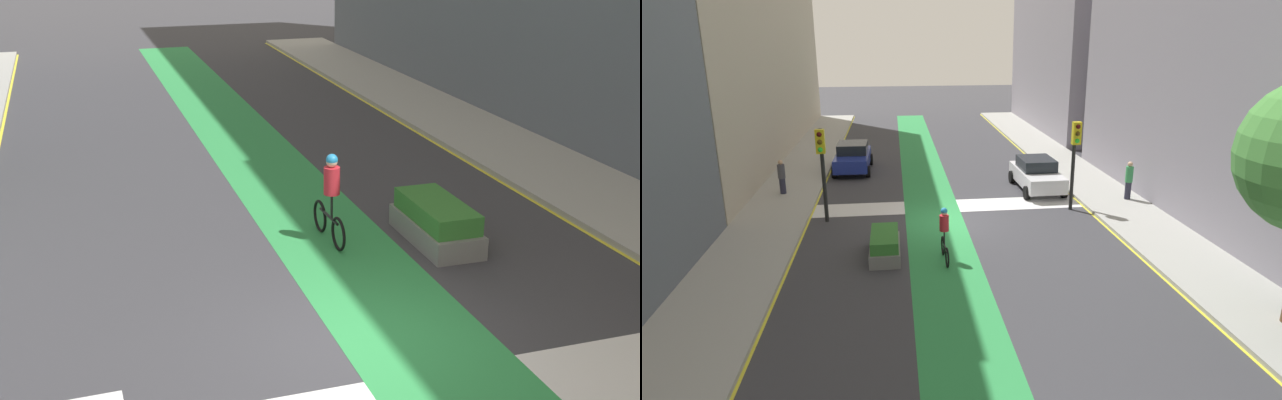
{
  "view_description": "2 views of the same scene",
  "coord_description": "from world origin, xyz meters",
  "views": [
    {
      "loc": [
        -3.98,
        -10.25,
        6.21
      ],
      "look_at": [
        0.13,
        2.62,
        1.4
      ],
      "focal_mm": 45.22,
      "sensor_mm": 36.0,
      "label": 1
    },
    {
      "loc": [
        2.32,
        20.69,
        7.41
      ],
      "look_at": [
        0.0,
        2.6,
        1.71
      ],
      "focal_mm": 29.92,
      "sensor_mm": 36.0,
      "label": 2
    }
  ],
  "objects": [
    {
      "name": "traffic_signal_near_left",
      "position": [
        -5.26,
        -0.71,
        2.75
      ],
      "size": [
        0.35,
        0.52,
        3.9
      ],
      "color": "black",
      "rests_on": "ground_plane"
    },
    {
      "name": "bike_lane_paint",
      "position": [
        0.79,
        0.0,
        0.0
      ],
      "size": [
        2.4,
        60.0,
        0.01
      ],
      "primitive_type": "cube",
      "color": "#2D8C47",
      "rests_on": "ground_plane"
    },
    {
      "name": "curb_stripe_left",
      "position": [
        -6.0,
        0.0,
        0.01
      ],
      "size": [
        0.16,
        60.0,
        0.01
      ],
      "primitive_type": "cube",
      "color": "yellow",
      "rests_on": "ground_plane"
    },
    {
      "name": "crosswalk_band",
      "position": [
        0.0,
        -2.0,
        0.0
      ],
      "size": [
        12.0,
        1.8,
        0.01
      ],
      "primitive_type": "cube",
      "color": "silver",
      "rests_on": "ground_plane"
    },
    {
      "name": "ground_plane",
      "position": [
        0.0,
        0.0,
        0.0
      ],
      "size": [
        120.0,
        120.0,
        0.0
      ],
      "primitive_type": "plane",
      "color": "#38383D"
    },
    {
      "name": "median_planter",
      "position": [
        2.79,
        3.32,
        0.4
      ],
      "size": [
        1.04,
        2.39,
        0.85
      ],
      "color": "slate",
      "rests_on": "ground_plane"
    },
    {
      "name": "cyclist_in_lane",
      "position": [
        0.77,
        3.92,
        0.97
      ],
      "size": [
        0.32,
        1.73,
        1.86
      ],
      "color": "black",
      "rests_on": "ground_plane"
    },
    {
      "name": "curb_stripe_right",
      "position": [
        6.0,
        0.0,
        0.01
      ],
      "size": [
        0.16,
        60.0,
        0.01
      ],
      "primitive_type": "cube",
      "color": "yellow",
      "rests_on": "ground_plane"
    },
    {
      "name": "traffic_signal_near_right",
      "position": [
        5.21,
        -0.48,
        2.72
      ],
      "size": [
        0.35,
        0.52,
        3.86
      ],
      "color": "black",
      "rests_on": "ground_plane"
    },
    {
      "name": "car_white_left_near",
      "position": [
        -4.57,
        -4.08,
        0.8
      ],
      "size": [
        2.1,
        4.24,
        1.57
      ],
      "color": "silver",
      "rests_on": "ground_plane"
    },
    {
      "name": "car_blue_right_near",
      "position": [
        4.68,
        -9.12,
        0.8
      ],
      "size": [
        2.08,
        4.23,
        1.57
      ],
      "color": "navy",
      "rests_on": "ground_plane"
    },
    {
      "name": "pedestrian_sidewalk_right_a",
      "position": [
        7.66,
        -4.47,
        0.98
      ],
      "size": [
        0.34,
        0.34,
        1.63
      ],
      "color": "#262638",
      "rests_on": "sidewalk_right"
    },
    {
      "name": "pedestrian_sidewalk_left_a",
      "position": [
        -8.2,
        -1.56,
        1.05
      ],
      "size": [
        0.34,
        0.34,
        1.76
      ],
      "color": "#262638",
      "rests_on": "sidewalk_left"
    },
    {
      "name": "sidewalk_left",
      "position": [
        -7.5,
        0.0,
        0.07
      ],
      "size": [
        3.0,
        60.0,
        0.15
      ],
      "primitive_type": "cube",
      "color": "#9E9E99",
      "rests_on": "ground_plane"
    },
    {
      "name": "sidewalk_right",
      "position": [
        7.5,
        0.0,
        0.07
      ],
      "size": [
        3.0,
        60.0,
        0.15
      ],
      "primitive_type": "cube",
      "color": "#9E9E99",
      "rests_on": "ground_plane"
    }
  ]
}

